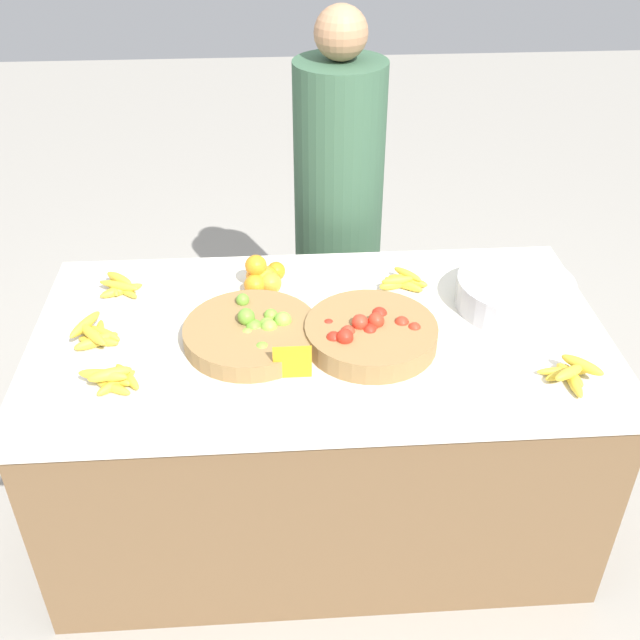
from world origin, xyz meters
The scene contains 13 objects.
ground_plane centered at (0.00, 0.00, 0.00)m, with size 12.00×12.00×0.00m, color #A39E93.
market_table centered at (0.00, 0.00, 0.39)m, with size 1.80×1.00×0.78m.
lime_bowl centered at (-0.21, -0.03, 0.81)m, with size 0.41×0.41×0.10m.
tomato_basket centered at (0.15, -0.07, 0.82)m, with size 0.41×0.41×0.11m.
orange_pile centered at (-0.18, 0.28, 0.83)m, with size 0.14×0.17×0.13m.
metal_bowl centered at (0.65, 0.11, 0.83)m, with size 0.38×0.38×0.10m.
price_sign centered at (-0.09, -0.21, 0.83)m, with size 0.11×0.01×0.11m.
banana_bunch_back_center centered at (-0.69, 0.01, 0.80)m, with size 0.17×0.20×0.06m.
banana_bunch_middle_left centered at (-0.60, -0.22, 0.81)m, with size 0.18×0.15×0.06m.
banana_bunch_front_right centered at (-0.66, 0.28, 0.80)m, with size 0.15×0.14×0.06m.
banana_bunch_front_center centered at (0.30, 0.26, 0.80)m, with size 0.18×0.14×0.05m.
banana_bunch_middle_right centered at (0.70, -0.28, 0.80)m, with size 0.18×0.17×0.06m.
vendor_person centered at (0.13, 0.84, 0.72)m, with size 0.35×0.35×1.58m.
Camera 1 is at (-0.13, -1.90, 2.14)m, focal length 42.00 mm.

